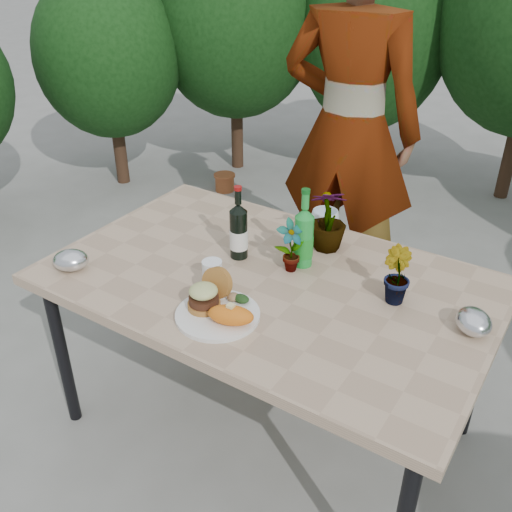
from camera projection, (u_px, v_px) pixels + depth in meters
The scene contains 18 objects.
ground at pixel (266, 423), 2.46m from camera, with size 80.00×80.00×0.00m, color slate.
patio_table at pixel (268, 290), 2.11m from camera, with size 1.60×1.00×0.75m.
shrub_hedge at pixel (466, 88), 2.96m from camera, with size 6.75×5.15×2.17m.
dinner_plate at pixel (218, 315), 1.87m from camera, with size 0.28×0.28×0.01m, color white.
burger_stack at pixel (207, 294), 1.88m from camera, with size 0.11×0.16×0.11m.
sweet_potato at pixel (231, 315), 1.80m from camera, with size 0.15×0.08×0.06m, color orange.
grilled_veg at pixel (238, 298), 1.92m from camera, with size 0.08×0.05×0.03m.
wine_bottle at pixel (239, 232), 2.16m from camera, with size 0.07×0.07×0.29m.
sparkling_water at pixel (304, 238), 2.10m from camera, with size 0.07×0.07×0.31m.
plastic_cup at pixel (212, 273), 2.02m from camera, with size 0.07×0.07×0.10m, color white.
seedling_left at pixel (291, 246), 2.07m from camera, with size 0.11×0.07×0.20m, color #2C5D1F.
seedling_mid at pixel (396, 275), 1.91m from camera, with size 0.11×0.09×0.20m, color #265C1F.
seedling_right at pixel (328, 219), 2.20m from camera, with size 0.14×0.14×0.25m, color #2C5E20.
blue_bowl at pixel (325, 221), 2.37m from camera, with size 0.12×0.12×0.09m, color white.
foil_packet_left at pixel (71, 260), 2.11m from camera, with size 0.13×0.11×0.08m, color silver.
foil_packet_right at pixel (474, 321), 1.79m from camera, with size 0.13×0.11×0.08m, color silver.
person at pixel (349, 131), 2.82m from camera, with size 0.71×0.47×1.94m, color #8B6445.
terracotta_pot at pixel (225, 182), 4.55m from camera, with size 0.17×0.17×0.14m.
Camera 1 is at (0.92, -1.49, 1.87)m, focal length 40.00 mm.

